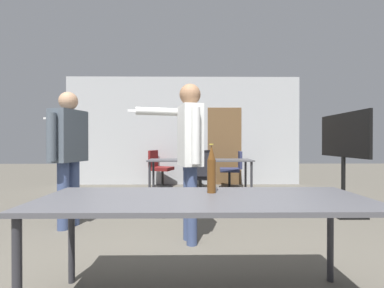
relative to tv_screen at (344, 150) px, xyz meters
name	(u,v)px	position (x,y,z in m)	size (l,w,h in m)	color
back_wall	(184,131)	(-2.53, 2.92, 0.43)	(6.22, 0.12, 2.87)	#B2B5B7
conference_table_near	(204,206)	(-2.30, -2.22, -0.31)	(2.21, 0.77, 0.75)	#4C4C51
conference_table_far	(200,162)	(-2.17, 1.62, -0.31)	(2.23, 0.68, 0.75)	#4C4C51
tv_screen	(344,150)	(0.00, 0.00, 0.00)	(0.44, 1.22, 1.58)	black
person_far_watching	(68,146)	(-4.01, -0.55, 0.08)	(0.77, 0.82, 1.79)	#3D4C75
person_near_casual	(189,145)	(-2.41, -1.08, 0.10)	(0.87, 0.55, 1.78)	#3D4C75
office_chair_near_pushed	(160,170)	(-3.15, 2.52, -0.57)	(0.64, 0.59, 0.92)	black
office_chair_mid_tucked	(233,171)	(-1.33, 2.35, -0.58)	(0.57, 0.52, 0.90)	black
office_chair_side_rolled	(198,170)	(-2.18, 2.37, -0.56)	(0.67, 0.64, 0.93)	black
office_chair_far_left	(200,179)	(-2.20, 0.85, -0.56)	(0.52, 0.58, 0.93)	black
beer_bottle	(211,170)	(-2.24, -2.07, -0.07)	(0.06, 0.06, 0.36)	#563314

